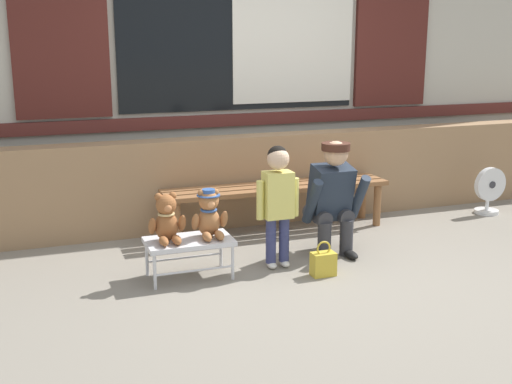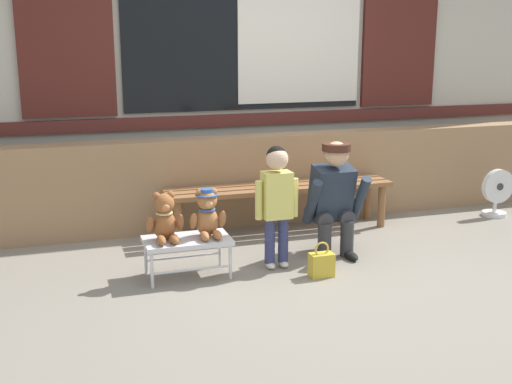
{
  "view_description": "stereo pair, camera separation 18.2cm",
  "coord_description": "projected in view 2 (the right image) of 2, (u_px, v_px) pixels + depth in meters",
  "views": [
    {
      "loc": [
        -2.05,
        -4.25,
        1.76
      ],
      "look_at": [
        -0.34,
        0.45,
        0.55
      ],
      "focal_mm": 45.31,
      "sensor_mm": 36.0,
      "label": 1
    },
    {
      "loc": [
        -1.88,
        -4.31,
        1.76
      ],
      "look_at": [
        -0.34,
        0.45,
        0.55
      ],
      "focal_mm": 45.31,
      "sensor_mm": 36.0,
      "label": 2
    }
  ],
  "objects": [
    {
      "name": "child_standing",
      "position": [
        277.0,
        193.0,
        4.92
      ],
      "size": [
        0.35,
        0.18,
        0.96
      ],
      "color": "navy",
      "rests_on": "ground"
    },
    {
      "name": "floor_fan",
      "position": [
        497.0,
        193.0,
        6.43
      ],
      "size": [
        0.34,
        0.24,
        0.48
      ],
      "color": "silver",
      "rests_on": "ground"
    },
    {
      "name": "adult_crouching",
      "position": [
        334.0,
        198.0,
        5.24
      ],
      "size": [
        0.5,
        0.49,
        0.95
      ],
      "color": "#333338",
      "rests_on": "ground"
    },
    {
      "name": "wooden_bench_long",
      "position": [
        280.0,
        192.0,
        5.88
      ],
      "size": [
        2.1,
        0.4,
        0.44
      ],
      "color": "brown",
      "rests_on": "ground"
    },
    {
      "name": "brick_low_wall",
      "position": [
        259.0,
        179.0,
        6.18
      ],
      "size": [
        7.64,
        0.25,
        0.85
      ],
      "primitive_type": "cube",
      "color": "#997551",
      "rests_on": "ground"
    },
    {
      "name": "ground_plane",
      "position": [
        316.0,
        271.0,
        4.96
      ],
      "size": [
        60.0,
        60.0,
        0.0
      ],
      "primitive_type": "plane",
      "color": "gray"
    },
    {
      "name": "teddy_bear_plain",
      "position": [
        165.0,
        219.0,
        4.7
      ],
      "size": [
        0.28,
        0.26,
        0.36
      ],
      "color": "#93562D",
      "rests_on": "small_display_bench"
    },
    {
      "name": "small_display_bench",
      "position": [
        187.0,
        243.0,
        4.79
      ],
      "size": [
        0.64,
        0.36,
        0.3
      ],
      "color": "silver",
      "rests_on": "ground"
    },
    {
      "name": "shop_facade",
      "position": [
        243.0,
        40.0,
        6.35
      ],
      "size": [
        7.79,
        0.26,
        3.43
      ],
      "color": "#B7B2A3",
      "rests_on": "ground"
    },
    {
      "name": "teddy_bear_with_hat",
      "position": [
        208.0,
        214.0,
        4.79
      ],
      "size": [
        0.28,
        0.27,
        0.36
      ],
      "color": "#A86B3D",
      "rests_on": "small_display_bench"
    },
    {
      "name": "handbag_on_ground",
      "position": [
        321.0,
        264.0,
        4.83
      ],
      "size": [
        0.18,
        0.11,
        0.27
      ],
      "color": "gold",
      "rests_on": "ground"
    }
  ]
}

